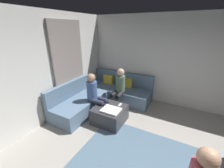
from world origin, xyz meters
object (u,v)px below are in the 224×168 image
(sectional_couch, at_px, (103,96))
(person_on_couch_side, at_px, (95,94))
(game_remote, at_px, (120,105))
(person_on_couch_back, at_px, (119,87))
(ottoman, at_px, (110,114))
(coffee_mug, at_px, (106,101))

(sectional_couch, xyz_separation_m, person_on_couch_side, (0.15, -0.65, 0.38))
(sectional_couch, distance_m, game_remote, 0.99)
(sectional_couch, relative_size, game_remote, 17.00)
(person_on_couch_back, bearing_deg, ottoman, 99.09)
(sectional_couch, bearing_deg, coffee_mug, -52.45)
(ottoman, distance_m, coffee_mug, 0.38)
(person_on_couch_side, bearing_deg, game_remote, 100.58)
(ottoman, distance_m, game_remote, 0.36)
(ottoman, bearing_deg, coffee_mug, 140.71)
(game_remote, bearing_deg, coffee_mug, -174.29)
(person_on_couch_side, bearing_deg, coffee_mug, 107.22)
(sectional_couch, distance_m, ottoman, 0.99)
(coffee_mug, xyz_separation_m, person_on_couch_back, (0.09, 0.61, 0.19))
(coffee_mug, bearing_deg, person_on_couch_side, -162.78)
(coffee_mug, relative_size, person_on_couch_side, 0.08)
(person_on_couch_back, relative_size, person_on_couch_side, 1.00)
(person_on_couch_back, bearing_deg, person_on_couch_side, 61.87)
(sectional_couch, bearing_deg, ottoman, -48.67)
(person_on_couch_back, bearing_deg, coffee_mug, 81.38)
(coffee_mug, bearing_deg, sectional_couch, 127.55)
(coffee_mug, relative_size, game_remote, 0.63)
(coffee_mug, distance_m, game_remote, 0.40)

